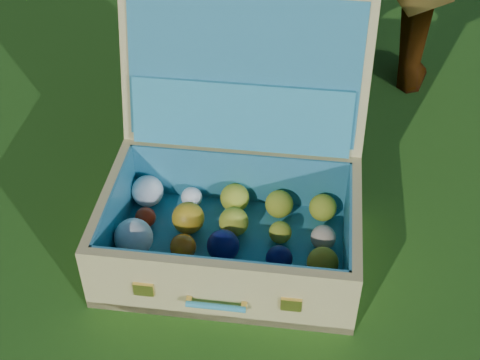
% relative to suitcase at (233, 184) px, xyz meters
% --- Properties ---
extents(ground, '(60.00, 60.00, 0.00)m').
position_rel_suitcase_xyz_m(ground, '(0.01, -0.20, -0.15)').
color(ground, '#215114').
rests_on(ground, ground).
extents(suitcase, '(0.63, 0.59, 0.53)m').
position_rel_suitcase_xyz_m(suitcase, '(0.00, 0.00, 0.00)').
color(suitcase, '#D7C173').
rests_on(suitcase, ground).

